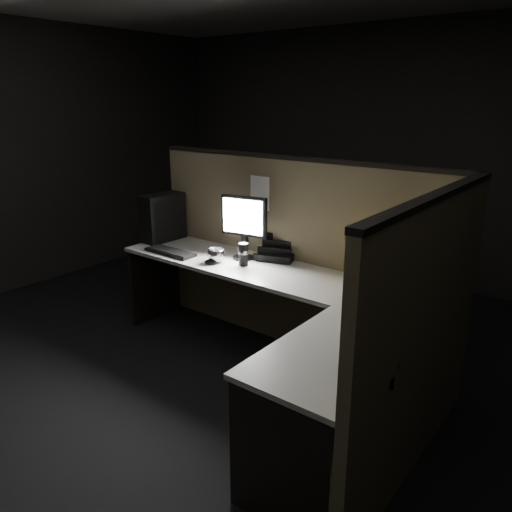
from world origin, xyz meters
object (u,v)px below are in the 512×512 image
Objects in this scene: keyboard at (170,252)px; desk_phone at (371,365)px; monitor at (244,221)px; lava_lamp at (370,263)px; pc_tower at (163,217)px.

desk_phone is at bearing -18.72° from keyboard.
monitor is 1.28× the size of lava_lamp.
desk_phone reaches higher than keyboard.
monitor reaches higher than lava_lamp.
monitor is at bearing 4.35° from pc_tower.
monitor reaches higher than pc_tower.
lava_lamp is at bearing 94.04° from desk_phone.
keyboard is 1.64m from lava_lamp.
lava_lamp is (1.05, 0.04, -0.14)m from monitor.
monitor is 1.81× the size of desk_phone.
desk_phone is (0.50, -1.04, -0.11)m from lava_lamp.
pc_tower reaches higher than desk_phone.
desk_phone is at bearing -64.11° from lava_lamp.
monitor is at bearing -177.89° from lava_lamp.
keyboard is at bearing -168.83° from lava_lamp.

